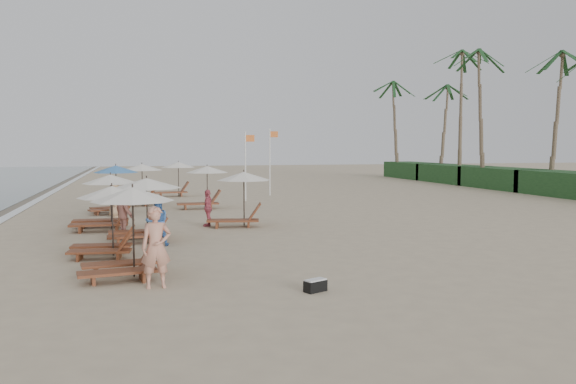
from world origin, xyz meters
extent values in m
plane|color=tan|center=(0.00, 0.00, 0.00)|extent=(160.00, 160.00, 0.00)
cube|color=#193D1C|center=(22.00, 14.50, 0.80)|extent=(3.20, 8.00, 1.60)
cube|color=#193D1C|center=(22.00, 22.00, 0.80)|extent=(3.20, 8.00, 1.60)
cube|color=#193D1C|center=(22.00, 29.50, 0.80)|extent=(3.20, 8.00, 1.60)
cube|color=#193D1C|center=(22.00, 37.00, 0.80)|extent=(3.20, 8.00, 1.60)
cylinder|color=brown|center=(22.90, 18.00, 4.90)|extent=(0.36, 0.36, 9.80)
cylinder|color=brown|center=(21.10, 23.20, 5.30)|extent=(0.36, 0.36, 10.60)
cylinder|color=brown|center=(22.00, 28.40, 5.70)|extent=(0.36, 0.36, 11.40)
cylinder|color=brown|center=(22.90, 33.60, 4.50)|extent=(0.36, 0.36, 9.00)
cylinder|color=brown|center=(21.10, 38.80, 4.90)|extent=(0.36, 0.36, 9.80)
cylinder|color=black|center=(-5.42, -2.33, 1.09)|extent=(0.05, 0.05, 2.19)
cone|color=white|center=(-5.42, -2.33, 2.09)|extent=(2.07, 2.07, 0.35)
cylinder|color=black|center=(-6.05, 0.73, 1.01)|extent=(0.05, 0.05, 2.03)
cone|color=white|center=(-6.05, 0.73, 1.93)|extent=(2.03, 2.03, 0.35)
cylinder|color=black|center=(-5.00, 3.39, 1.05)|extent=(0.05, 0.05, 2.11)
cone|color=white|center=(-5.00, 3.39, 2.01)|extent=(2.39, 2.39, 0.35)
cylinder|color=black|center=(-6.33, 6.57, 1.05)|extent=(0.05, 0.05, 2.09)
cone|color=white|center=(-6.33, 6.57, 1.99)|extent=(2.19, 2.19, 0.35)
cylinder|color=black|center=(-6.32, 12.28, 1.13)|extent=(0.05, 0.05, 2.27)
cone|color=#3C75B3|center=(-6.32, 12.28, 2.17)|extent=(2.14, 2.14, 0.35)
cylinder|color=black|center=(-5.05, 16.06, 1.11)|extent=(0.05, 0.05, 2.21)
cone|color=white|center=(-5.05, 16.06, 2.11)|extent=(2.25, 2.25, 0.35)
cylinder|color=black|center=(-1.05, 6.36, 1.07)|extent=(0.05, 0.05, 2.15)
cone|color=white|center=(-1.05, 6.36, 2.05)|extent=(2.24, 2.24, 0.35)
cylinder|color=black|center=(-1.73, 13.61, 1.07)|extent=(0.05, 0.05, 2.15)
cone|color=white|center=(-1.73, 13.61, 2.05)|extent=(2.24, 2.24, 0.35)
cylinder|color=black|center=(-2.69, 21.58, 1.07)|extent=(0.05, 0.05, 2.15)
cone|color=white|center=(-2.69, 21.58, 2.05)|extent=(2.24, 2.24, 0.35)
imported|color=tan|center=(-4.91, -3.66, 0.95)|extent=(0.72, 0.50, 1.90)
imported|color=#3966AB|center=(-4.69, 2.18, 0.80)|extent=(0.81, 0.65, 1.59)
imported|color=brown|center=(-5.76, 4.69, 0.94)|extent=(1.16, 1.39, 1.87)
imported|color=#B44857|center=(-2.53, 6.49, 0.76)|extent=(0.61, 0.96, 1.51)
imported|color=#A27D58|center=(-6.35, 10.72, 0.84)|extent=(0.64, 0.89, 1.67)
cube|color=black|center=(-1.44, -4.94, 0.13)|extent=(0.57, 0.45, 0.26)
cube|color=silver|center=(-1.44, -4.94, 0.27)|extent=(0.55, 0.42, 0.04)
cylinder|color=silver|center=(0.93, 16.94, 2.07)|extent=(0.08, 0.08, 4.14)
cube|color=#CB6126|center=(1.21, 16.94, 3.74)|extent=(0.55, 0.02, 0.40)
cylinder|color=silver|center=(3.22, 20.48, 2.23)|extent=(0.08, 0.08, 4.45)
cube|color=#CB6126|center=(3.50, 20.48, 4.05)|extent=(0.55, 0.02, 0.40)
camera|label=1|loc=(-5.28, -17.40, 3.30)|focal=36.51mm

